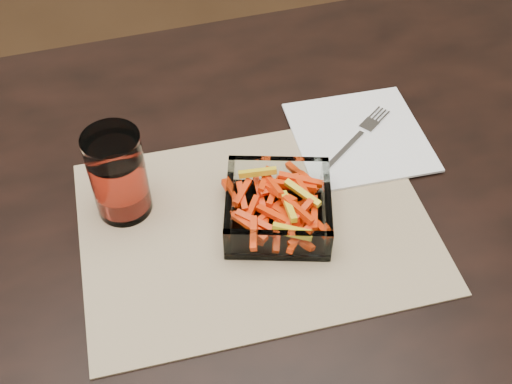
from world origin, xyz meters
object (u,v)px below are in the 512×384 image
(tumbler, at_px, (119,177))
(fork, at_px, (359,136))
(dining_table, at_px, (248,255))
(glass_bowl, at_px, (278,209))

(tumbler, xyz_separation_m, fork, (0.35, 0.03, -0.05))
(dining_table, height_order, glass_bowl, glass_bowl)
(dining_table, distance_m, glass_bowl, 0.12)
(dining_table, bearing_deg, fork, 25.54)
(tumbler, height_order, fork, tumbler)
(dining_table, height_order, fork, fork)
(glass_bowl, height_order, tumbler, tumbler)
(glass_bowl, xyz_separation_m, fork, (0.16, 0.11, -0.02))
(glass_bowl, distance_m, tumbler, 0.21)
(dining_table, xyz_separation_m, glass_bowl, (0.03, -0.02, 0.11))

